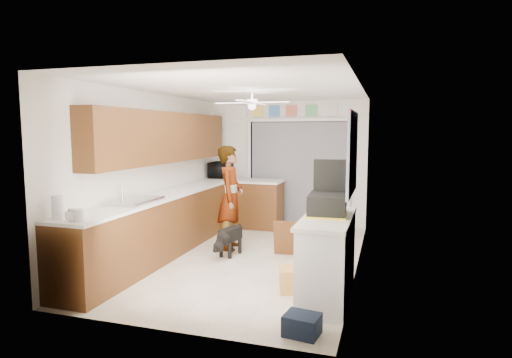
# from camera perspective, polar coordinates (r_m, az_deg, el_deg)

# --- Properties ---
(floor) EXTENTS (5.00, 5.00, 0.00)m
(floor) POSITION_cam_1_polar(r_m,az_deg,el_deg) (6.57, -1.04, -10.40)
(floor) COLOR beige
(floor) RESTS_ON ground
(ceiling) EXTENTS (5.00, 5.00, 0.00)m
(ceiling) POSITION_cam_1_polar(r_m,az_deg,el_deg) (6.31, -1.09, 11.87)
(ceiling) COLOR white
(ceiling) RESTS_ON ground
(wall_back) EXTENTS (3.20, 0.00, 3.20)m
(wall_back) POSITION_cam_1_polar(r_m,az_deg,el_deg) (8.72, 4.06, 2.12)
(wall_back) COLOR white
(wall_back) RESTS_ON ground
(wall_front) EXTENTS (3.20, 0.00, 3.20)m
(wall_front) POSITION_cam_1_polar(r_m,az_deg,el_deg) (4.04, -12.20, -2.97)
(wall_front) COLOR white
(wall_front) RESTS_ON ground
(wall_left) EXTENTS (0.00, 5.00, 5.00)m
(wall_left) POSITION_cam_1_polar(r_m,az_deg,el_deg) (6.98, -13.64, 0.90)
(wall_left) COLOR white
(wall_left) RESTS_ON ground
(wall_right) EXTENTS (0.00, 5.00, 5.00)m
(wall_right) POSITION_cam_1_polar(r_m,az_deg,el_deg) (6.02, 13.57, 0.04)
(wall_right) COLOR white
(wall_right) RESTS_ON ground
(left_base_cabinets) EXTENTS (0.60, 4.80, 0.90)m
(left_base_cabinets) POSITION_cam_1_polar(r_m,az_deg,el_deg) (6.96, -11.33, -5.74)
(left_base_cabinets) COLOR brown
(left_base_cabinets) RESTS_ON floor
(left_countertop) EXTENTS (0.62, 4.80, 0.04)m
(left_countertop) POSITION_cam_1_polar(r_m,az_deg,el_deg) (6.87, -11.35, -1.91)
(left_countertop) COLOR white
(left_countertop) RESTS_ON left_base_cabinets
(upper_cabinets) EXTENTS (0.32, 4.00, 0.80)m
(upper_cabinets) POSITION_cam_1_polar(r_m,az_deg,el_deg) (7.05, -11.80, 5.47)
(upper_cabinets) COLOR brown
(upper_cabinets) RESTS_ON wall_left
(sink_basin) EXTENTS (0.50, 0.76, 0.06)m
(sink_basin) POSITION_cam_1_polar(r_m,az_deg,el_deg) (6.01, -15.89, -2.86)
(sink_basin) COLOR silver
(sink_basin) RESTS_ON left_countertop
(faucet) EXTENTS (0.03, 0.03, 0.22)m
(faucet) POSITION_cam_1_polar(r_m,az_deg,el_deg) (6.11, -17.41, -1.88)
(faucet) COLOR silver
(faucet) RESTS_ON left_countertop
(peninsula_base) EXTENTS (1.00, 0.60, 0.90)m
(peninsula_base) POSITION_cam_1_polar(r_m,az_deg,el_deg) (8.47, -0.05, -3.45)
(peninsula_base) COLOR brown
(peninsula_base) RESTS_ON floor
(peninsula_top) EXTENTS (1.04, 0.64, 0.04)m
(peninsula_top) POSITION_cam_1_polar(r_m,az_deg,el_deg) (8.40, -0.05, -0.29)
(peninsula_top) COLOR white
(peninsula_top) RESTS_ON peninsula_base
(back_opening_recess) EXTENTS (2.00, 0.06, 2.10)m
(back_opening_recess) POSITION_cam_1_polar(r_m,az_deg,el_deg) (8.66, 5.62, 0.75)
(back_opening_recess) COLOR black
(back_opening_recess) RESTS_ON wall_back
(curtain_panel) EXTENTS (1.90, 0.03, 2.05)m
(curtain_panel) POSITION_cam_1_polar(r_m,az_deg,el_deg) (8.62, 5.57, 0.72)
(curtain_panel) COLOR gray
(curtain_panel) RESTS_ON wall_back
(door_trim_left) EXTENTS (0.06, 0.04, 2.10)m
(door_trim_left) POSITION_cam_1_polar(r_m,az_deg,el_deg) (8.88, -0.88, 0.92)
(door_trim_left) COLOR white
(door_trim_left) RESTS_ON wall_back
(door_trim_right) EXTENTS (0.06, 0.04, 2.10)m
(door_trim_right) POSITION_cam_1_polar(r_m,az_deg,el_deg) (8.48, 12.35, 0.51)
(door_trim_right) COLOR white
(door_trim_right) RESTS_ON wall_back
(door_trim_head) EXTENTS (2.10, 0.04, 0.06)m
(door_trim_head) POSITION_cam_1_polar(r_m,az_deg,el_deg) (8.59, 5.66, 7.85)
(door_trim_head) COLOR white
(door_trim_head) RESTS_ON wall_back
(header_frame_0) EXTENTS (0.22, 0.02, 0.22)m
(header_frame_0) POSITION_cam_1_polar(r_m,az_deg,el_deg) (8.83, 0.23, 9.01)
(header_frame_0) COLOR #F2D650
(header_frame_0) RESTS_ON wall_back
(header_frame_1) EXTENTS (0.22, 0.02, 0.22)m
(header_frame_1) POSITION_cam_1_polar(r_m,az_deg,el_deg) (8.74, 2.46, 9.03)
(header_frame_1) COLOR #477CBE
(header_frame_1) RESTS_ON wall_back
(header_frame_2) EXTENTS (0.22, 0.02, 0.22)m
(header_frame_2) POSITION_cam_1_polar(r_m,az_deg,el_deg) (8.65, 4.73, 9.04)
(header_frame_2) COLOR #D86451
(header_frame_2) RESTS_ON wall_back
(header_frame_3) EXTENTS (0.22, 0.02, 0.22)m
(header_frame_3) POSITION_cam_1_polar(r_m,az_deg,el_deg) (8.58, 7.37, 9.03)
(header_frame_3) COLOR #61AB6D
(header_frame_3) RESTS_ON wall_back
(header_frame_4) EXTENTS (0.22, 0.02, 0.22)m
(header_frame_4) POSITION_cam_1_polar(r_m,az_deg,el_deg) (8.52, 10.05, 9.01)
(header_frame_4) COLOR silver
(header_frame_4) RESTS_ON wall_back
(route66_sign) EXTENTS (0.22, 0.02, 0.26)m
(route66_sign) POSITION_cam_1_polar(r_m,az_deg,el_deg) (8.94, -1.94, 8.97)
(route66_sign) COLOR silver
(route66_sign) RESTS_ON wall_back
(right_counter_base) EXTENTS (0.50, 1.40, 0.90)m
(right_counter_base) POSITION_cam_1_polar(r_m,az_deg,el_deg) (5.02, 9.55, -10.44)
(right_counter_base) COLOR white
(right_counter_base) RESTS_ON floor
(right_counter_top) EXTENTS (0.54, 1.44, 0.04)m
(right_counter_top) POSITION_cam_1_polar(r_m,az_deg,el_deg) (4.91, 9.54, -5.17)
(right_counter_top) COLOR white
(right_counter_top) RESTS_ON right_counter_base
(abstract_painting) EXTENTS (0.03, 1.15, 0.95)m
(abstract_painting) POSITION_cam_1_polar(r_m,az_deg,el_deg) (4.99, 12.73, 3.40)
(abstract_painting) COLOR #F0587B
(abstract_painting) RESTS_ON wall_right
(ceiling_fan) EXTENTS (1.14, 1.14, 0.24)m
(ceiling_fan) POSITION_cam_1_polar(r_m,az_deg,el_deg) (6.49, -0.53, 10.13)
(ceiling_fan) COLOR white
(ceiling_fan) RESTS_ON ceiling
(microwave) EXTENTS (0.42, 0.60, 0.32)m
(microwave) POSITION_cam_1_polar(r_m,az_deg,el_deg) (8.89, -4.65, 1.23)
(microwave) COLOR black
(microwave) RESTS_ON left_countertop
(cup) EXTENTS (0.17, 0.17, 0.11)m
(cup) POSITION_cam_1_polar(r_m,az_deg,el_deg) (5.00, -23.37, -4.55)
(cup) COLOR white
(cup) RESTS_ON left_countertop
(jar_a) EXTENTS (0.12, 0.12, 0.13)m
(jar_a) POSITION_cam_1_polar(r_m,az_deg,el_deg) (4.94, -22.57, -4.48)
(jar_a) COLOR silver
(jar_a) RESTS_ON left_countertop
(jar_b) EXTENTS (0.10, 0.10, 0.14)m
(jar_b) POSITION_cam_1_polar(r_m,az_deg,el_deg) (4.99, -23.26, -4.40)
(jar_b) COLOR silver
(jar_b) RESTS_ON left_countertop
(paper_towel_roll) EXTENTS (0.12, 0.12, 0.26)m
(paper_towel_roll) POSITION_cam_1_polar(r_m,az_deg,el_deg) (5.14, -24.96, -3.44)
(paper_towel_roll) COLOR white
(paper_towel_roll) RESTS_ON left_countertop
(suitcase) EXTENTS (0.45, 0.58, 0.24)m
(suitcase) POSITION_cam_1_polar(r_m,az_deg,el_deg) (4.99, 9.49, -3.36)
(suitcase) COLOR black
(suitcase) RESTS_ON right_counter_top
(suitcase_rim) EXTENTS (0.48, 0.61, 0.02)m
(suitcase_rim) POSITION_cam_1_polar(r_m,az_deg,el_deg) (5.01, 9.47, -4.60)
(suitcase_rim) COLOR yellow
(suitcase_rim) RESTS_ON suitcase
(suitcase_lid) EXTENTS (0.42, 0.06, 0.50)m
(suitcase_lid) POSITION_cam_1_polar(r_m,az_deg,el_deg) (5.24, 9.97, -0.14)
(suitcase_lid) COLOR black
(suitcase_lid) RESTS_ON suitcase
(cardboard_box) EXTENTS (0.53, 0.45, 0.28)m
(cardboard_box) POSITION_cam_1_polar(r_m,az_deg,el_deg) (5.26, 5.73, -13.16)
(cardboard_box) COLOR gold
(cardboard_box) RESTS_ON floor
(navy_crate) EXTENTS (0.36, 0.31, 0.20)m
(navy_crate) POSITION_cam_1_polar(r_m,az_deg,el_deg) (4.24, 6.15, -18.76)
(navy_crate) COLOR black
(navy_crate) RESTS_ON floor
(cabinet_door_panel) EXTENTS (0.38, 0.17, 0.54)m
(cabinet_door_panel) POSITION_cam_1_polar(r_m,az_deg,el_deg) (6.61, 3.96, -7.85)
(cabinet_door_panel) COLOR brown
(cabinet_door_panel) RESTS_ON floor
(man) EXTENTS (0.49, 0.66, 1.67)m
(man) POSITION_cam_1_polar(r_m,az_deg,el_deg) (6.89, -3.42, -2.48)
(man) COLOR white
(man) RESTS_ON floor
(dog) EXTENTS (0.37, 0.65, 0.48)m
(dog) POSITION_cam_1_polar(r_m,az_deg,el_deg) (6.62, -3.42, -8.12)
(dog) COLOR black
(dog) RESTS_ON floor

